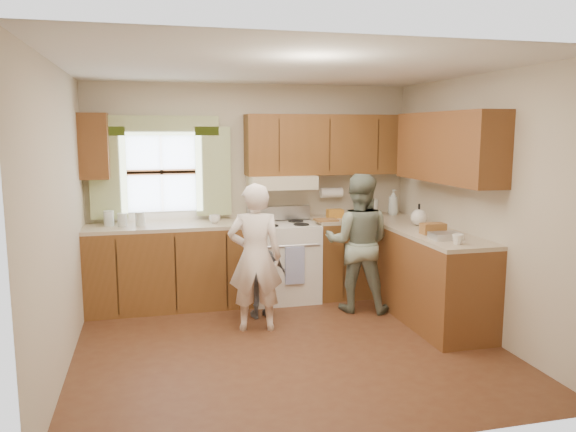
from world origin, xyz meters
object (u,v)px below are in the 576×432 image
object	(u,v)px
stove	(283,260)
woman_right	(358,243)
child	(262,275)
woman_left	(255,257)

from	to	relation	value
stove	woman_right	world-z (taller)	woman_right
stove	child	size ratio (longest dim) A/B	1.18
stove	woman_right	xyz separation A→B (m)	(0.70, -0.59, 0.29)
woman_left	child	world-z (taller)	woman_left
woman_left	child	size ratio (longest dim) A/B	1.61
woman_left	child	xyz separation A→B (m)	(0.13, 0.34, -0.28)
woman_right	woman_left	bearing A→B (deg)	39.98
stove	woman_left	distance (m)	1.09
child	stove	bearing A→B (deg)	-129.38
stove	woman_right	bearing A→B (deg)	-39.90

